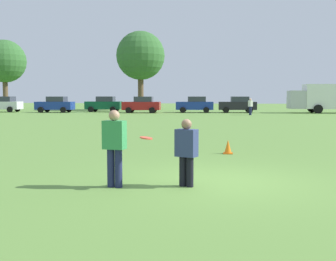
# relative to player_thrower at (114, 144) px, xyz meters

# --- Properties ---
(ground_plane) EXTENTS (181.21, 181.21, 0.00)m
(ground_plane) POSITION_rel_player_thrower_xyz_m (2.23, 0.96, -0.94)
(ground_plane) COLOR #608C3D
(player_thrower) EXTENTS (0.50, 0.33, 1.66)m
(player_thrower) POSITION_rel_player_thrower_xyz_m (0.00, 0.00, 0.00)
(player_thrower) COLOR #1E234C
(player_thrower) RESTS_ON ground
(player_defender) EXTENTS (0.51, 0.41, 1.46)m
(player_defender) POSITION_rel_player_thrower_xyz_m (1.51, 0.30, -0.12)
(player_defender) COLOR black
(player_defender) RESTS_ON ground
(frisbee) EXTENTS (0.27, 0.27, 0.07)m
(frisbee) POSITION_rel_player_thrower_xyz_m (0.70, -0.05, 0.14)
(frisbee) COLOR #E54C33
(traffic_cone) EXTENTS (0.32, 0.32, 0.48)m
(traffic_cone) POSITION_rel_player_thrower_xyz_m (2.34, 5.59, -0.71)
(traffic_cone) COLOR #D8590C
(traffic_cone) RESTS_ON ground
(parked_car_near_left) EXTENTS (4.31, 2.43, 1.82)m
(parked_car_near_left) POSITION_rel_player_thrower_xyz_m (-24.21, 37.28, -0.01)
(parked_car_near_left) COLOR silver
(parked_car_near_left) RESTS_ON ground
(parked_car_mid_left) EXTENTS (4.31, 2.43, 1.82)m
(parked_car_mid_left) POSITION_rel_player_thrower_xyz_m (-17.61, 36.97, -0.01)
(parked_car_mid_left) COLOR navy
(parked_car_mid_left) RESTS_ON ground
(parked_car_center) EXTENTS (4.31, 2.43, 1.82)m
(parked_car_center) POSITION_rel_player_thrower_xyz_m (-12.58, 39.39, -0.01)
(parked_car_center) COLOR #0C4C2D
(parked_car_center) RESTS_ON ground
(parked_car_mid_right) EXTENTS (4.31, 2.43, 1.82)m
(parked_car_mid_right) POSITION_rel_player_thrower_xyz_m (-7.60, 37.49, -0.01)
(parked_car_mid_right) COLOR maroon
(parked_car_mid_right) RESTS_ON ground
(parked_car_near_right) EXTENTS (4.31, 2.43, 1.82)m
(parked_car_near_right) POSITION_rel_player_thrower_xyz_m (-1.75, 39.02, -0.01)
(parked_car_near_right) COLOR navy
(parked_car_near_right) RESTS_ON ground
(parked_car_far_right) EXTENTS (4.31, 2.43, 1.82)m
(parked_car_far_right) POSITION_rel_player_thrower_xyz_m (3.03, 39.53, -0.01)
(parked_car_far_right) COLOR black
(parked_car_far_right) RESTS_ON ground
(box_truck) EXTENTS (8.64, 3.37, 3.18)m
(box_truck) POSITION_rel_player_thrower_xyz_m (13.07, 40.09, 0.82)
(box_truck) COLOR white
(box_truck) RESTS_ON ground
(bystander_far_jogger) EXTENTS (0.46, 0.53, 1.67)m
(bystander_far_jogger) POSITION_rel_player_thrower_xyz_m (4.20, 33.91, 0.01)
(bystander_far_jogger) COLOR #1E234C
(bystander_far_jogger) RESTS_ON ground
(tree_west_oak) EXTENTS (6.00, 6.00, 9.75)m
(tree_west_oak) POSITION_rel_player_thrower_xyz_m (-29.43, 46.91, 5.77)
(tree_west_oak) COLOR brown
(tree_west_oak) RESTS_ON ground
(tree_west_maple) EXTENTS (6.35, 6.35, 10.32)m
(tree_west_maple) POSITION_rel_player_thrower_xyz_m (-9.56, 45.77, 6.16)
(tree_west_maple) COLOR brown
(tree_west_maple) RESTS_ON ground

